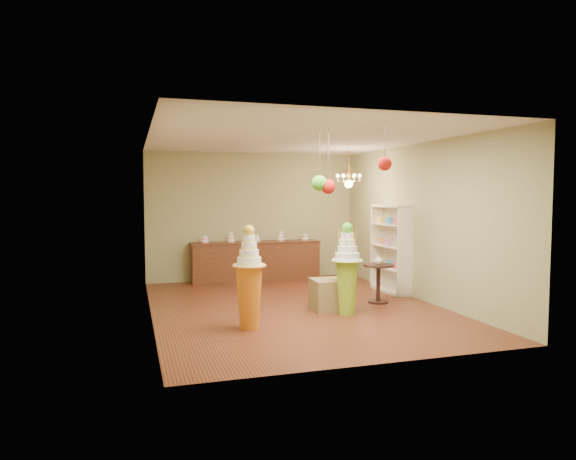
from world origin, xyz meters
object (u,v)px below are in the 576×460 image
object	(u,v)px
pedestal_orange	(249,288)
pedestal_green	(347,275)
sideboard	(256,260)
round_table	(378,278)

from	to	relation	value
pedestal_orange	pedestal_green	bearing A→B (deg)	13.23
pedestal_orange	sideboard	size ratio (longest dim) A/B	0.52
sideboard	pedestal_orange	bearing A→B (deg)	-104.95
pedestal_orange	round_table	bearing A→B (deg)	21.93
sideboard	round_table	xyz separation A→B (m)	(1.60, -3.08, -0.01)
pedestal_green	pedestal_orange	distance (m)	1.83
sideboard	round_table	world-z (taller)	sideboard
pedestal_orange	sideboard	world-z (taller)	pedestal_orange
pedestal_orange	round_table	size ratio (longest dim) A/B	2.16
pedestal_green	round_table	xyz separation A→B (m)	(0.93, 0.67, -0.20)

